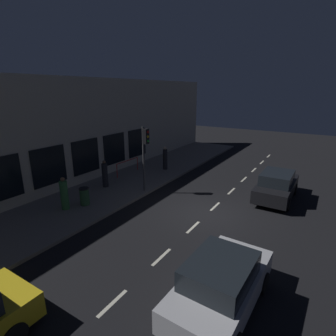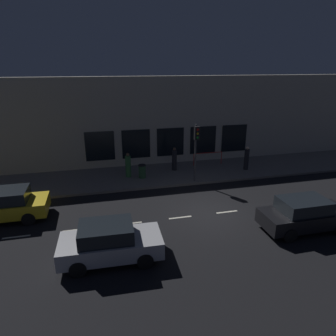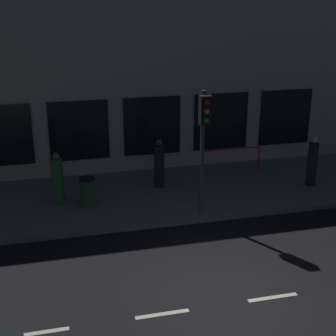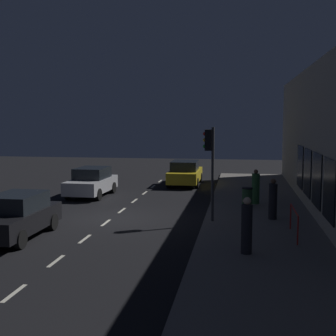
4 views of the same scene
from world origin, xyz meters
TOP-DOWN VIEW (x-y plane):
  - ground_plane at (0.00, 0.00)m, footprint 60.00×60.00m
  - sidewalk at (6.25, 0.00)m, footprint 4.50×32.00m
  - building_facade at (8.80, 0.00)m, footprint 0.65×32.00m
  - lane_centre_line at (0.00, -1.00)m, footprint 0.12×27.20m
  - traffic_light at (4.22, -0.61)m, footprint 0.46×0.32m
  - pedestrian_0 at (6.78, 0.13)m, footprint 0.46×0.46m
  - pedestrian_1 at (5.66, -5.00)m, footprint 0.39×0.39m
  - pedestrian_2 at (6.19, 3.54)m, footprint 0.46×0.46m
  - trash_bin at (5.78, 2.65)m, footprint 0.50×0.50m
  - red_railing at (7.33, -2.66)m, footprint 0.05×2.29m

SIDE VIEW (x-z plane):
  - ground_plane at x=0.00m, z-range 0.00..0.00m
  - lane_centre_line at x=0.00m, z-range 0.00..0.01m
  - sidewalk at x=6.25m, z-range 0.00..0.15m
  - trash_bin at x=5.78m, z-range 0.15..1.07m
  - red_railing at x=7.33m, z-range 0.39..1.37m
  - pedestrian_2 at x=6.19m, z-range 0.08..1.76m
  - pedestrian_0 at x=6.78m, z-range 0.09..1.77m
  - pedestrian_1 at x=5.66m, z-range 0.09..1.84m
  - traffic_light at x=4.22m, z-range 0.97..4.76m
  - building_facade at x=8.80m, z-range -0.01..6.66m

